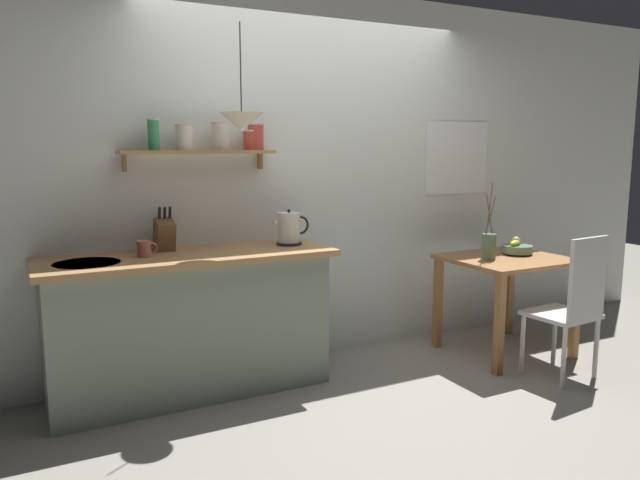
# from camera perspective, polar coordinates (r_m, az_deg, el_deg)

# --- Properties ---
(ground_plane) EXTENTS (14.00, 14.00, 0.00)m
(ground_plane) POSITION_cam_1_polar(r_m,az_deg,el_deg) (4.27, 2.81, -13.07)
(ground_plane) COLOR gray
(back_wall) EXTENTS (6.80, 0.11, 2.70)m
(back_wall) POSITION_cam_1_polar(r_m,az_deg,el_deg) (4.63, 1.07, 5.85)
(back_wall) COLOR silver
(back_wall) RESTS_ON ground_plane
(kitchen_counter) EXTENTS (1.83, 0.63, 0.92)m
(kitchen_counter) POSITION_cam_1_polar(r_m,az_deg,el_deg) (4.03, -12.02, -7.60)
(kitchen_counter) COLOR gray
(kitchen_counter) RESTS_ON ground_plane
(wall_shelf) EXTENTS (1.01, 0.20, 0.33)m
(wall_shelf) POSITION_cam_1_polar(r_m,az_deg,el_deg) (4.09, -10.16, 8.97)
(wall_shelf) COLOR tan
(dining_table) EXTENTS (0.86, 0.78, 0.75)m
(dining_table) POSITION_cam_1_polar(r_m,az_deg,el_deg) (4.87, 17.02, -3.02)
(dining_table) COLOR #9E6B3D
(dining_table) RESTS_ON ground_plane
(dining_chair_near) EXTENTS (0.45, 0.43, 1.00)m
(dining_chair_near) POSITION_cam_1_polar(r_m,az_deg,el_deg) (4.47, 22.54, -5.45)
(dining_chair_near) COLOR silver
(dining_chair_near) RESTS_ON ground_plane
(fruit_bowl) EXTENTS (0.23, 0.23, 0.13)m
(fruit_bowl) POSITION_cam_1_polar(r_m,az_deg,el_deg) (4.99, 17.93, -0.71)
(fruit_bowl) COLOR slate
(fruit_bowl) RESTS_ON dining_table
(twig_vase) EXTENTS (0.11, 0.11, 0.57)m
(twig_vase) POSITION_cam_1_polar(r_m,az_deg,el_deg) (4.68, 15.49, -0.54)
(twig_vase) COLOR #567056
(twig_vase) RESTS_ON dining_table
(electric_kettle) EXTENTS (0.26, 0.17, 0.24)m
(electric_kettle) POSITION_cam_1_polar(r_m,az_deg,el_deg) (4.16, -2.88, 1.05)
(electric_kettle) COLOR black
(electric_kettle) RESTS_ON kitchen_counter
(knife_block) EXTENTS (0.12, 0.18, 0.29)m
(knife_block) POSITION_cam_1_polar(r_m,az_deg,el_deg) (4.03, -14.33, 0.56)
(knife_block) COLOR brown
(knife_block) RESTS_ON kitchen_counter
(coffee_mug_by_sink) EXTENTS (0.13, 0.08, 0.10)m
(coffee_mug_by_sink) POSITION_cam_1_polar(r_m,az_deg,el_deg) (3.86, -16.07, -0.79)
(coffee_mug_by_sink) COLOR #C6664C
(coffee_mug_by_sink) RESTS_ON kitchen_counter
(pendant_lamp) EXTENTS (0.27, 0.27, 0.65)m
(pendant_lamp) POSITION_cam_1_polar(r_m,az_deg,el_deg) (3.84, -7.34, 10.91)
(pendant_lamp) COLOR black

